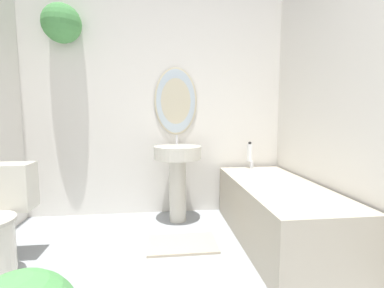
# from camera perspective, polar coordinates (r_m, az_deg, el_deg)

# --- Properties ---
(wall_back) EXTENTS (2.83, 0.37, 2.40)m
(wall_back) POSITION_cam_1_polar(r_m,az_deg,el_deg) (3.03, -9.14, 9.93)
(wall_back) COLOR silver
(wall_back) RESTS_ON ground_plane
(wall_right) EXTENTS (0.06, 2.78, 2.40)m
(wall_right) POSITION_cam_1_polar(r_m,az_deg,el_deg) (2.16, 32.69, 8.50)
(wall_right) COLOR silver
(wall_right) RESTS_ON ground_plane
(pedestal_sink) EXTENTS (0.47, 0.47, 0.86)m
(pedestal_sink) POSITION_cam_1_polar(r_m,az_deg,el_deg) (2.79, -2.97, -4.86)
(pedestal_sink) COLOR beige
(pedestal_sink) RESTS_ON ground_plane
(bathtub) EXTENTS (0.65, 1.56, 0.57)m
(bathtub) POSITION_cam_1_polar(r_m,az_deg,el_deg) (2.52, 17.08, -13.03)
(bathtub) COLOR #B2A893
(bathtub) RESTS_ON ground_plane
(shampoo_bottle) EXTENTS (0.06, 0.06, 0.21)m
(shampoo_bottle) POSITION_cam_1_polar(r_m,az_deg,el_deg) (3.06, 11.75, -1.65)
(shampoo_bottle) COLOR white
(shampoo_bottle) RESTS_ON bathtub
(bath_mat) EXTENTS (0.57, 0.37, 0.02)m
(bath_mat) POSITION_cam_1_polar(r_m,az_deg,el_deg) (2.44, -2.02, -19.81)
(bath_mat) COLOR #B7A88E
(bath_mat) RESTS_ON ground_plane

